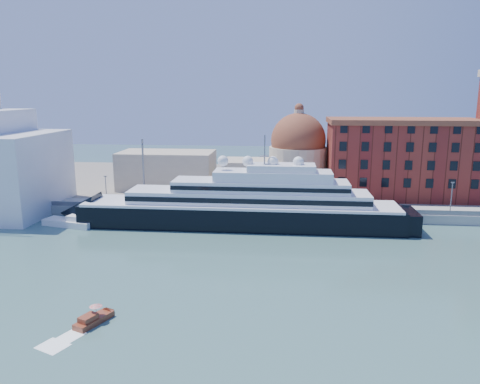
# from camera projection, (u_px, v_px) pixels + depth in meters

# --- Properties ---
(ground) EXTENTS (400.00, 400.00, 0.00)m
(ground) POSITION_uv_depth(u_px,v_px,m) (193.00, 257.00, 94.74)
(ground) COLOR #345A58
(ground) RESTS_ON ground
(quay) EXTENTS (180.00, 10.00, 2.50)m
(quay) POSITION_uv_depth(u_px,v_px,m) (218.00, 210.00, 127.56)
(quay) COLOR gray
(quay) RESTS_ON ground
(land) EXTENTS (260.00, 72.00, 2.00)m
(land) POSITION_uv_depth(u_px,v_px,m) (234.00, 182.00, 167.50)
(land) COLOR slate
(land) RESTS_ON ground
(quay_fence) EXTENTS (180.00, 0.10, 1.20)m
(quay_fence) POSITION_uv_depth(u_px,v_px,m) (215.00, 207.00, 122.79)
(quay_fence) COLOR slate
(quay_fence) RESTS_ON quay
(superyacht) EXTENTS (89.02, 12.34, 26.60)m
(superyacht) POSITION_uv_depth(u_px,v_px,m) (230.00, 208.00, 115.70)
(superyacht) COLOR black
(superyacht) RESTS_ON ground
(service_barge) EXTENTS (14.06, 7.37, 3.01)m
(service_barge) POSITION_uv_depth(u_px,v_px,m) (71.00, 222.00, 116.70)
(service_barge) COLOR white
(service_barge) RESTS_ON ground
(water_taxi) EXTENTS (4.37, 6.53, 2.95)m
(water_taxi) POSITION_uv_depth(u_px,v_px,m) (93.00, 319.00, 67.37)
(water_taxi) COLOR maroon
(water_taxi) RESTS_ON ground
(warehouse) EXTENTS (43.00, 19.00, 23.25)m
(warehouse) POSITION_uv_depth(u_px,v_px,m) (401.00, 158.00, 137.43)
(warehouse) COLOR maroon
(warehouse) RESTS_ON land
(church) EXTENTS (66.00, 18.00, 25.50)m
(church) POSITION_uv_depth(u_px,v_px,m) (248.00, 162.00, 148.00)
(church) COLOR beige
(church) RESTS_ON land
(lamp_posts) EXTENTS (120.80, 2.40, 18.00)m
(lamp_posts) POSITION_uv_depth(u_px,v_px,m) (170.00, 179.00, 125.29)
(lamp_posts) COLOR slate
(lamp_posts) RESTS_ON quay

